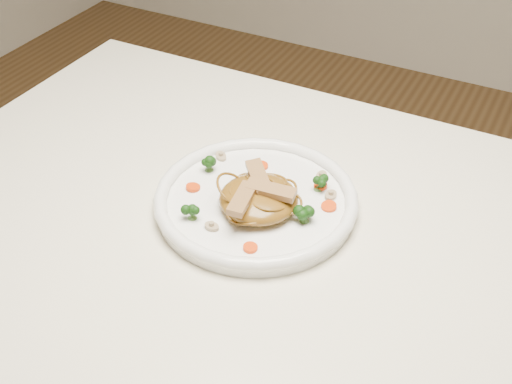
% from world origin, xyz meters
% --- Properties ---
extents(table, '(1.20, 0.80, 0.75)m').
position_xyz_m(table, '(0.00, 0.00, 0.65)').
color(table, beige).
rests_on(table, ground).
extents(plate, '(0.39, 0.39, 0.02)m').
position_xyz_m(plate, '(-0.06, 0.04, 0.76)').
color(plate, white).
rests_on(plate, table).
extents(noodle_mound, '(0.12, 0.12, 0.04)m').
position_xyz_m(noodle_mound, '(-0.05, 0.02, 0.78)').
color(noodle_mound, brown).
rests_on(noodle_mound, plate).
extents(chicken_a, '(0.07, 0.03, 0.01)m').
position_xyz_m(chicken_a, '(-0.03, 0.03, 0.80)').
color(chicken_a, '#A57A4E').
rests_on(chicken_a, noodle_mound).
extents(chicken_b, '(0.06, 0.07, 0.01)m').
position_xyz_m(chicken_b, '(-0.06, 0.04, 0.80)').
color(chicken_b, '#A57A4E').
rests_on(chicken_b, noodle_mound).
extents(chicken_c, '(0.03, 0.07, 0.01)m').
position_xyz_m(chicken_c, '(-0.05, -0.01, 0.80)').
color(chicken_c, '#A57A4E').
rests_on(chicken_c, noodle_mound).
extents(broccoli_0, '(0.02, 0.02, 0.03)m').
position_xyz_m(broccoli_0, '(0.01, 0.10, 0.78)').
color(broccoli_0, '#16430E').
rests_on(broccoli_0, plate).
extents(broccoli_1, '(0.03, 0.03, 0.03)m').
position_xyz_m(broccoli_1, '(-0.16, 0.07, 0.78)').
color(broccoli_1, '#16430E').
rests_on(broccoli_1, plate).
extents(broccoli_2, '(0.03, 0.03, 0.03)m').
position_xyz_m(broccoli_2, '(-0.12, -0.04, 0.78)').
color(broccoli_2, '#16430E').
rests_on(broccoli_2, plate).
extents(broccoli_3, '(0.03, 0.03, 0.03)m').
position_xyz_m(broccoli_3, '(0.03, 0.03, 0.78)').
color(broccoli_3, '#16430E').
rests_on(broccoli_3, plate).
extents(carrot_0, '(0.03, 0.03, 0.00)m').
position_xyz_m(carrot_0, '(0.01, 0.11, 0.77)').
color(carrot_0, '#E83608').
rests_on(carrot_0, plate).
extents(carrot_1, '(0.03, 0.03, 0.00)m').
position_xyz_m(carrot_1, '(-0.15, 0.02, 0.77)').
color(carrot_1, '#E83608').
rests_on(carrot_1, plate).
extents(carrot_2, '(0.03, 0.03, 0.00)m').
position_xyz_m(carrot_2, '(0.04, 0.07, 0.77)').
color(carrot_2, '#E83608').
rests_on(carrot_2, plate).
extents(carrot_3, '(0.03, 0.03, 0.00)m').
position_xyz_m(carrot_3, '(-0.09, 0.11, 0.77)').
color(carrot_3, '#E83608').
rests_on(carrot_3, plate).
extents(carrot_4, '(0.02, 0.02, 0.00)m').
position_xyz_m(carrot_4, '(-0.02, -0.06, 0.77)').
color(carrot_4, '#E83608').
rests_on(carrot_4, plate).
extents(mushroom_0, '(0.02, 0.02, 0.01)m').
position_xyz_m(mushroom_0, '(-0.08, -0.05, 0.77)').
color(mushroom_0, tan).
rests_on(mushroom_0, plate).
extents(mushroom_1, '(0.02, 0.02, 0.01)m').
position_xyz_m(mushroom_1, '(0.04, 0.09, 0.77)').
color(mushroom_1, tan).
rests_on(mushroom_1, plate).
extents(mushroom_2, '(0.03, 0.03, 0.01)m').
position_xyz_m(mushroom_2, '(-0.16, 0.11, 0.77)').
color(mushroom_2, tan).
rests_on(mushroom_2, plate).
extents(mushroom_3, '(0.03, 0.03, 0.01)m').
position_xyz_m(mushroom_3, '(0.01, 0.13, 0.77)').
color(mushroom_3, tan).
rests_on(mushroom_3, plate).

